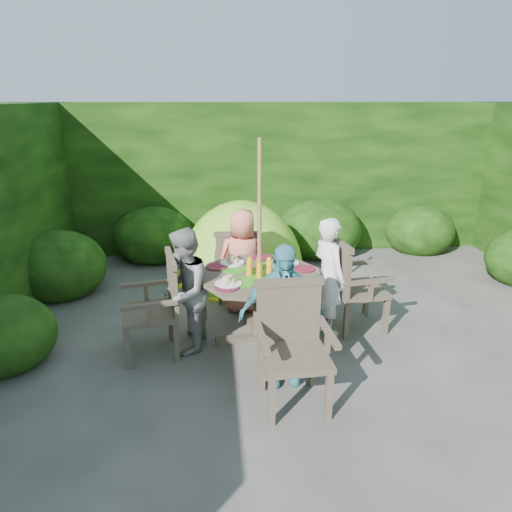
{
  "coord_description": "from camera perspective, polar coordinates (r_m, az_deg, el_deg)",
  "views": [
    {
      "loc": [
        -1.17,
        -4.06,
        2.56
      ],
      "look_at": [
        -0.72,
        0.85,
        0.85
      ],
      "focal_mm": 32.0,
      "sensor_mm": 36.0,
      "label": 1
    }
  ],
  "objects": [
    {
      "name": "ground",
      "position": [
        4.94,
        9.51,
        -12.37
      ],
      "size": [
        60.0,
        60.0,
        0.0
      ],
      "primitive_type": "plane",
      "color": "#44413D",
      "rests_on": "ground"
    },
    {
      "name": "child_front",
      "position": [
        4.21,
        3.23,
        -7.39
      ],
      "size": [
        0.83,
        0.4,
        1.37
      ],
      "primitive_type": "imported",
      "rotation": [
        0.0,
        0.0,
        0.09
      ],
      "color": "teal",
      "rests_on": "ground"
    },
    {
      "name": "child_left",
      "position": [
        4.79,
        -8.9,
        -4.41
      ],
      "size": [
        0.6,
        0.72,
        1.33
      ],
      "primitive_type": "imported",
      "rotation": [
        0.0,
        0.0,
        -1.73
      ],
      "color": "gray",
      "rests_on": "ground"
    },
    {
      "name": "garden_chair_right",
      "position": [
        5.32,
        11.84,
        -3.43
      ],
      "size": [
        0.64,
        0.7,
        1.04
      ],
      "rotation": [
        0.0,
        0.0,
        1.72
      ],
      "color": "#3F3529",
      "rests_on": "ground"
    },
    {
      "name": "patio_table",
      "position": [
        4.92,
        0.48,
        -3.54
      ],
      "size": [
        1.56,
        1.56,
        0.95
      ],
      "rotation": [
        0.0,
        0.0,
        0.16
      ],
      "color": "#3F3529",
      "rests_on": "ground"
    },
    {
      "name": "garden_chair_left",
      "position": [
        4.83,
        -12.26,
        -5.97
      ],
      "size": [
        0.66,
        0.71,
        1.03
      ],
      "rotation": [
        0.0,
        0.0,
        -1.37
      ],
      "color": "#3F3529",
      "rests_on": "ground"
    },
    {
      "name": "parasol_pole",
      "position": [
        4.76,
        0.44,
        1.27
      ],
      "size": [
        0.05,
        0.05,
        2.2
      ],
      "primitive_type": "cylinder",
      "rotation": [
        0.0,
        0.0,
        0.16
      ],
      "color": "olive",
      "rests_on": "ground"
    },
    {
      "name": "child_right",
      "position": [
        5.16,
        9.06,
        -2.56
      ],
      "size": [
        0.48,
        0.58,
        1.35
      ],
      "primitive_type": "imported",
      "rotation": [
        0.0,
        0.0,
        1.95
      ],
      "color": "white",
      "rests_on": "ground"
    },
    {
      "name": "garden_chair_front",
      "position": [
        4.03,
        4.57,
        -10.76
      ],
      "size": [
        0.66,
        0.59,
        1.04
      ],
      "rotation": [
        0.0,
        0.0,
        0.06
      ],
      "color": "#3F3529",
      "rests_on": "ground"
    },
    {
      "name": "dome_tent",
      "position": [
        6.95,
        -1.73,
        -2.51
      ],
      "size": [
        2.35,
        2.35,
        2.3
      ],
      "rotation": [
        0.0,
        0.0,
        0.29
      ],
      "color": "#69C325",
      "rests_on": "ground"
    },
    {
      "name": "hedge_enclosure",
      "position": [
        5.68,
        6.87,
        5.64
      ],
      "size": [
        9.0,
        9.0,
        2.5
      ],
      "color": "black",
      "rests_on": "ground"
    },
    {
      "name": "garden_chair_back",
      "position": [
        5.96,
        -2.41,
        -1.01
      ],
      "size": [
        0.59,
        0.53,
        0.95
      ],
      "rotation": [
        0.0,
        0.0,
        3.11
      ],
      "color": "#3F3529",
      "rests_on": "ground"
    },
    {
      "name": "child_back",
      "position": [
        5.64,
        -1.64,
        -0.62
      ],
      "size": [
        0.67,
        0.47,
        1.31
      ],
      "primitive_type": "imported",
      "rotation": [
        0.0,
        0.0,
        3.06
      ],
      "color": "#ED7A62",
      "rests_on": "ground"
    }
  ]
}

